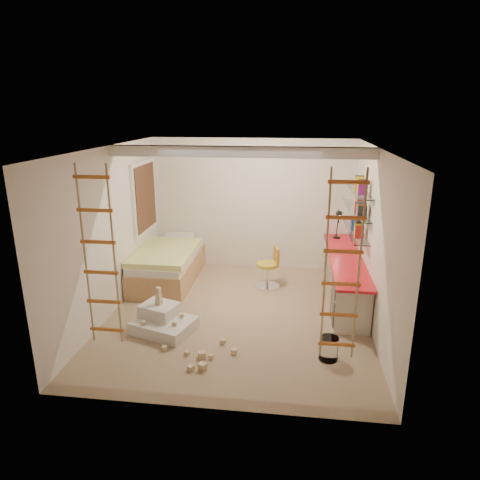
# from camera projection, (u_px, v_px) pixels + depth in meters

# --- Properties ---
(floor) EXTENTS (4.50, 4.50, 0.00)m
(floor) POSITION_uv_depth(u_px,v_px,m) (238.00, 315.00, 6.79)
(floor) COLOR #998462
(floor) RESTS_ON ground
(ceiling_beam) EXTENTS (4.00, 0.18, 0.16)m
(ceiling_beam) POSITION_uv_depth(u_px,v_px,m) (240.00, 152.00, 6.34)
(ceiling_beam) COLOR white
(ceiling_beam) RESTS_ON ceiling
(window_frame) EXTENTS (0.06, 1.15, 1.35)m
(window_frame) POSITION_uv_depth(u_px,v_px,m) (144.00, 197.00, 8.00)
(window_frame) COLOR white
(window_frame) RESTS_ON wall_left
(window_blind) EXTENTS (0.02, 1.00, 1.20)m
(window_blind) POSITION_uv_depth(u_px,v_px,m) (146.00, 197.00, 7.99)
(window_blind) COLOR #4C2D1E
(window_blind) RESTS_ON window_frame
(rope_ladder_left) EXTENTS (0.41, 0.04, 2.13)m
(rope_ladder_left) POSITION_uv_depth(u_px,v_px,m) (100.00, 257.00, 4.85)
(rope_ladder_left) COLOR #C66E21
(rope_ladder_left) RESTS_ON ceiling
(rope_ladder_right) EXTENTS (0.41, 0.04, 2.13)m
(rope_ladder_right) POSITION_uv_depth(u_px,v_px,m) (342.00, 268.00, 4.53)
(rope_ladder_right) COLOR orange
(rope_ladder_right) RESTS_ON ceiling
(waste_bin) EXTENTS (0.25, 0.25, 0.31)m
(waste_bin) POSITION_uv_depth(u_px,v_px,m) (329.00, 348.00, 5.54)
(waste_bin) COLOR white
(waste_bin) RESTS_ON floor
(desk) EXTENTS (0.56, 2.80, 0.75)m
(desk) POSITION_uv_depth(u_px,v_px,m) (344.00, 276.00, 7.29)
(desk) COLOR red
(desk) RESTS_ON floor
(shelves) EXTENTS (0.25, 1.80, 0.71)m
(shelves) POSITION_uv_depth(u_px,v_px,m) (356.00, 210.00, 7.20)
(shelves) COLOR white
(shelves) RESTS_ON wall_right
(bed) EXTENTS (1.02, 2.00, 0.69)m
(bed) POSITION_uv_depth(u_px,v_px,m) (168.00, 264.00, 8.03)
(bed) COLOR #AD7F51
(bed) RESTS_ON floor
(task_lamp) EXTENTS (0.14, 0.36, 0.57)m
(task_lamp) POSITION_uv_depth(u_px,v_px,m) (339.00, 220.00, 7.99)
(task_lamp) COLOR black
(task_lamp) RESTS_ON desk
(swivel_chair) EXTENTS (0.57, 0.57, 0.76)m
(swivel_chair) POSITION_uv_depth(u_px,v_px,m) (269.00, 273.00, 7.75)
(swivel_chair) COLOR gold
(swivel_chair) RESTS_ON floor
(play_platform) EXTENTS (0.99, 0.87, 0.37)m
(play_platform) POSITION_uv_depth(u_px,v_px,m) (163.00, 321.00, 6.28)
(play_platform) COLOR silver
(play_platform) RESTS_ON floor
(toy_blocks) EXTENTS (1.40, 1.14, 0.64)m
(toy_blocks) POSITION_uv_depth(u_px,v_px,m) (183.00, 334.00, 5.87)
(toy_blocks) COLOR #CCB284
(toy_blocks) RESTS_ON floor
(books) EXTENTS (0.14, 0.64, 0.92)m
(books) POSITION_uv_depth(u_px,v_px,m) (356.00, 205.00, 7.18)
(books) COLOR red
(books) RESTS_ON shelves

